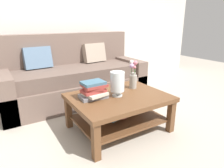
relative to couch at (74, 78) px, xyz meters
name	(u,v)px	position (x,y,z in m)	size (l,w,h in m)	color
ground_plane	(111,119)	(0.14, -0.92, -0.36)	(10.00, 10.00, 0.00)	#ADA393
back_wall	(63,15)	(0.14, 0.73, 0.99)	(6.40, 0.12, 2.70)	beige
couch	(74,78)	(0.00, 0.00, 0.00)	(2.24, 0.90, 1.06)	brown
coffee_table	(118,105)	(0.08, -1.20, -0.05)	(1.09, 0.84, 0.43)	brown
book_stack_main	(94,90)	(-0.20, -1.11, 0.16)	(0.31, 0.26, 0.19)	slate
glass_hurricane_vase	(117,82)	(0.06, -1.20, 0.23)	(0.16, 0.16, 0.28)	silver
flower_pitcher	(133,76)	(0.38, -1.06, 0.22)	(0.11, 0.12, 0.36)	#9E998E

